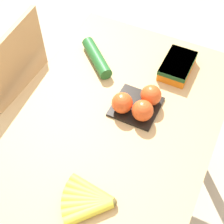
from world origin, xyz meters
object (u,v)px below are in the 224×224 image
object	(u,v)px
chair	(10,100)
tomato_pack	(138,103)
banana_bunch	(89,201)
carrot_bag	(178,65)
cucumber_near	(97,58)

from	to	relation	value
chair	tomato_pack	size ratio (longest dim) A/B	5.40
banana_bunch	tomato_pack	bearing A→B (deg)	1.21
banana_bunch	carrot_bag	distance (m)	0.68
carrot_bag	cucumber_near	xyz separation A→B (m)	(-0.10, 0.33, -0.01)
banana_bunch	cucumber_near	xyz separation A→B (m)	(0.58, 0.28, 0.01)
chair	cucumber_near	bearing A→B (deg)	112.65
chair	tomato_pack	world-z (taller)	chair
tomato_pack	carrot_bag	distance (m)	0.28
chair	tomato_pack	bearing A→B (deg)	87.94
chair	banana_bunch	xyz separation A→B (m)	(-0.37, -0.67, 0.26)
banana_bunch	cucumber_near	world-z (taller)	cucumber_near
tomato_pack	carrot_bag	xyz separation A→B (m)	(0.27, -0.06, -0.01)
tomato_pack	carrot_bag	world-z (taller)	tomato_pack
banana_bunch	tomato_pack	xyz separation A→B (m)	(0.41, 0.01, 0.03)
chair	carrot_bag	bearing A→B (deg)	107.98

